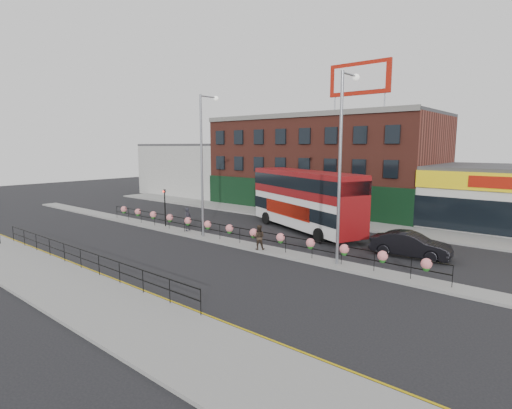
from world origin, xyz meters
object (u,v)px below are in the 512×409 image
Objects in this scene: car at (410,245)px; lamp_column_west at (204,154)px; pedestrian_b at (259,237)px; lamp_column_east at (343,152)px; pedestrian_a at (188,219)px; double_decker_bus at (305,195)px.

car is 15.77m from lamp_column_west.
lamp_column_east is (5.62, 0.67, 5.68)m from pedestrian_b.
car is 2.61× the size of pedestrian_a.
pedestrian_b is at bearing -112.96° from pedestrian_a.
pedestrian_b is 7.96m from lamp_column_west.
car is at bearing -13.65° from double_decker_bus.
pedestrian_b is (1.23, -7.46, -2.08)m from double_decker_bus.
pedestrian_a is (-16.43, -4.27, 0.31)m from car.
pedestrian_a is at bearing -136.77° from double_decker_bus.
lamp_column_west is (-4.54, -6.89, 3.38)m from double_decker_bus.
double_decker_bus reaches higher than pedestrian_b.
lamp_column_east is at bearing -44.73° from double_decker_bus.
double_decker_bus is 7.84m from pedestrian_b.
pedestrian_b is 0.15× the size of lamp_column_east.
car is 0.47× the size of lamp_column_west.
lamp_column_east is (11.39, 0.11, 0.22)m from lamp_column_west.
car is (9.45, -2.29, -2.26)m from double_decker_bus.
lamp_column_west is 0.97× the size of lamp_column_east.
pedestrian_a is 0.18× the size of lamp_column_west.
pedestrian_b is (8.21, -0.89, -0.12)m from pedestrian_a.
pedestrian_a reaches higher than pedestrian_b.
car is at bearing 59.98° from lamp_column_east.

